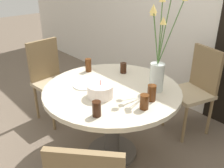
# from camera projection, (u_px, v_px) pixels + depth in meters

# --- Properties ---
(ground_plane) EXTENTS (16.00, 16.00, 0.00)m
(ground_plane) POSITION_uv_depth(u_px,v_px,m) (112.00, 152.00, 2.48)
(ground_plane) COLOR #6B5B4C
(wall_back) EXTENTS (8.00, 0.05, 2.60)m
(wall_back) POSITION_uv_depth(u_px,v_px,m) (204.00, 4.00, 2.73)
(wall_back) COLOR silver
(wall_back) RESTS_ON ground_plane
(dining_table) EXTENTS (1.20, 1.20, 0.72)m
(dining_table) POSITION_uv_depth(u_px,v_px,m) (112.00, 102.00, 2.24)
(dining_table) COLOR beige
(dining_table) RESTS_ON ground_plane
(chair_left_flank) EXTENTS (0.49, 0.49, 0.94)m
(chair_left_flank) POSITION_uv_depth(u_px,v_px,m) (196.00, 85.00, 2.64)
(chair_left_flank) COLOR tan
(chair_left_flank) RESTS_ON ground_plane
(chair_right_flank) EXTENTS (0.43, 0.43, 0.94)m
(chair_right_flank) POSITION_uv_depth(u_px,v_px,m) (50.00, 76.00, 2.87)
(chair_right_flank) COLOR tan
(chair_right_flank) RESTS_ON ground_plane
(birthday_cake) EXTENTS (0.21, 0.21, 0.15)m
(birthday_cake) POSITION_uv_depth(u_px,v_px,m) (100.00, 91.00, 2.01)
(birthday_cake) COLOR white
(birthday_cake) RESTS_ON dining_table
(flower_vase) EXTENTS (0.25, 0.26, 0.81)m
(flower_vase) POSITION_uv_depth(u_px,v_px,m) (158.00, 62.00, 2.04)
(flower_vase) COLOR silver
(flower_vase) RESTS_ON dining_table
(side_plate) EXTENTS (0.21, 0.21, 0.01)m
(side_plate) POSITION_uv_depth(u_px,v_px,m) (85.00, 85.00, 2.22)
(side_plate) COLOR white
(side_plate) RESTS_ON dining_table
(drink_glass_0) EXTENTS (0.07, 0.07, 0.12)m
(drink_glass_0) POSITION_uv_depth(u_px,v_px,m) (144.00, 102.00, 1.84)
(drink_glass_0) COLOR #51280F
(drink_glass_0) RESTS_ON dining_table
(drink_glass_1) EXTENTS (0.06, 0.06, 0.13)m
(drink_glass_1) POSITION_uv_depth(u_px,v_px,m) (88.00, 65.00, 2.50)
(drink_glass_1) COLOR #51280F
(drink_glass_1) RESTS_ON dining_table
(drink_glass_2) EXTENTS (0.06, 0.06, 0.10)m
(drink_glass_2) POSITION_uv_depth(u_px,v_px,m) (123.00, 68.00, 2.47)
(drink_glass_2) COLOR #33190C
(drink_glass_2) RESTS_ON dining_table
(drink_glass_3) EXTENTS (0.07, 0.07, 0.13)m
(drink_glass_3) POSITION_uv_depth(u_px,v_px,m) (152.00, 93.00, 1.95)
(drink_glass_3) COLOR #51280F
(drink_glass_3) RESTS_ON dining_table
(drink_glass_4) EXTENTS (0.06, 0.06, 0.12)m
(drink_glass_4) POSITION_uv_depth(u_px,v_px,m) (97.00, 109.00, 1.75)
(drink_glass_4) COLOR #33190C
(drink_glass_4) RESTS_ON dining_table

